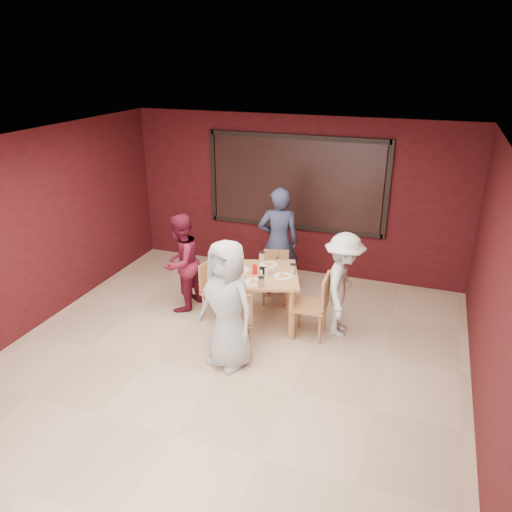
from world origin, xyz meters
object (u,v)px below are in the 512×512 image
(chair_right, at_px, (316,302))
(diner_back, at_px, (279,242))
(diner_right, at_px, (343,285))
(chair_front, at_px, (236,318))
(diner_front, at_px, (227,305))
(chair_back, at_px, (275,273))
(diner_left, at_px, (181,263))
(chair_left, at_px, (215,287))
(dining_table, at_px, (261,280))

(chair_right, height_order, diner_back, diner_back)
(diner_back, distance_m, diner_right, 1.55)
(chair_front, xyz_separation_m, diner_front, (0.00, -0.27, 0.33))
(diner_front, bearing_deg, diner_right, 66.16)
(chair_back, xyz_separation_m, diner_left, (-1.29, -0.74, 0.30))
(chair_back, bearing_deg, chair_left, -130.08)
(dining_table, distance_m, chair_back, 0.83)
(chair_back, bearing_deg, diner_back, 98.63)
(chair_back, xyz_separation_m, diner_back, (-0.04, 0.28, 0.44))
(chair_left, bearing_deg, chair_front, -50.74)
(chair_front, distance_m, diner_right, 1.58)
(chair_back, height_order, diner_left, diner_left)
(chair_front, distance_m, chair_back, 1.63)
(chair_back, bearing_deg, chair_right, -45.49)
(chair_front, distance_m, chair_left, 1.04)
(chair_right, relative_size, diner_front, 0.56)
(chair_left, distance_m, chair_right, 1.56)
(dining_table, bearing_deg, chair_right, -6.39)
(chair_back, height_order, chair_left, chair_left)
(chair_front, bearing_deg, diner_right, 38.51)
(chair_right, bearing_deg, diner_left, 176.18)
(diner_right, bearing_deg, diner_back, 51.25)
(diner_back, bearing_deg, dining_table, 73.42)
(chair_front, height_order, diner_back, diner_back)
(diner_front, bearing_deg, dining_table, 107.27)
(diner_front, xyz_separation_m, diner_left, (-1.26, 1.16, -0.08))
(diner_front, height_order, diner_back, diner_back)
(chair_front, height_order, chair_right, chair_right)
(diner_left, bearing_deg, diner_right, 97.32)
(diner_left, bearing_deg, dining_table, 93.17)
(diner_back, distance_m, diner_left, 1.62)
(diner_back, relative_size, diner_left, 1.18)
(chair_front, distance_m, chair_right, 1.17)
(chair_left, bearing_deg, dining_table, 2.52)
(chair_right, bearing_deg, dining_table, 173.61)
(diner_front, bearing_deg, diner_back, 110.98)
(chair_left, bearing_deg, diner_left, 172.09)
(diner_left, bearing_deg, chair_front, 60.06)
(diner_back, relative_size, diner_right, 1.20)
(diner_left, xyz_separation_m, diner_right, (2.48, 0.08, -0.01))
(chair_back, distance_m, diner_front, 1.94)
(chair_right, relative_size, diner_right, 0.63)
(dining_table, height_order, diner_left, diner_left)
(chair_back, height_order, chair_right, chair_right)
(diner_back, bearing_deg, chair_back, 77.83)
(dining_table, relative_size, diner_back, 0.73)
(dining_table, height_order, chair_back, dining_table)
(chair_left, xyz_separation_m, diner_front, (0.67, -1.08, 0.35))
(dining_table, bearing_deg, diner_left, 177.80)
(chair_back, height_order, diner_right, diner_right)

